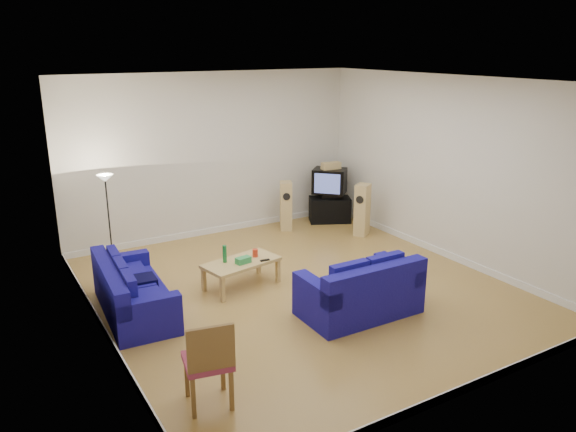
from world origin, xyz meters
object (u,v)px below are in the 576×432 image
coffee_table (241,264)px  tv_stand (330,210)px  sofa_loveseat (361,294)px  sofa_three_seat (131,295)px  television (329,181)px

coffee_table → tv_stand: 3.81m
sofa_loveseat → tv_stand: bearing=61.6°
sofa_three_seat → television: bearing=117.6°
coffee_table → television: 3.86m
sofa_three_seat → coffee_table: size_ratio=1.56×
sofa_three_seat → tv_stand: 5.37m
sofa_three_seat → tv_stand: sofa_three_seat is taller
television → tv_stand: bearing=-41.6°
coffee_table → television: bearing=34.3°
sofa_three_seat → coffee_table: 1.76m
sofa_three_seat → sofa_loveseat: 3.26m
sofa_three_seat → tv_stand: (4.92, 2.15, -0.02)m
tv_stand → television: bearing=118.9°
sofa_three_seat → tv_stand: bearing=117.3°
sofa_three_seat → sofa_loveseat: bearing=62.2°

